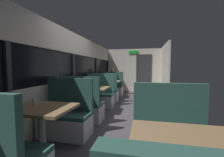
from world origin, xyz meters
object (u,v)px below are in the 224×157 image
object	(u,v)px
bench_mid_window_facing_entry	(100,97)
dining_table_far_window	(110,83)
dining_table_mid_window	(92,91)
seated_passenger	(113,84)
bench_mid_window_facing_end	(83,108)
dining_table_front_aisle	(186,151)
bench_far_window_facing_entry	(113,88)
bench_front_aisle_facing_entry	(170,144)
dining_table_near_window	(41,114)
coffee_cup_primary	(115,80)
bench_far_window_facing_end	(105,93)
bench_near_window_facing_entry	(66,119)
coffee_cup_secondary	(34,101)

from	to	relation	value
bench_mid_window_facing_entry	dining_table_far_window	bearing A→B (deg)	90.00
dining_table_mid_window	seated_passenger	size ratio (longest dim) A/B	0.71
bench_mid_window_facing_end	bench_mid_window_facing_entry	bearing A→B (deg)	90.00
dining_table_front_aisle	dining_table_far_window	bearing A→B (deg)	109.72
bench_mid_window_facing_end	bench_far_window_facing_entry	xyz separation A→B (m)	(0.00, 3.60, 0.00)
bench_front_aisle_facing_entry	dining_table_front_aisle	bearing A→B (deg)	-90.00
dining_table_near_window	seated_passenger	bearing A→B (deg)	90.00
bench_mid_window_facing_entry	dining_table_far_window	xyz separation A→B (m)	(0.00, 1.50, 0.31)
dining_table_mid_window	coffee_cup_primary	world-z (taller)	coffee_cup_primary
bench_far_window_facing_end	dining_table_front_aisle	size ratio (longest dim) A/B	1.22
bench_near_window_facing_entry	bench_front_aisle_facing_entry	size ratio (longest dim) A/B	1.00
bench_mid_window_facing_entry	bench_far_window_facing_entry	distance (m)	2.20
bench_front_aisle_facing_entry	seated_passenger	xyz separation A→B (m)	(-1.79, 4.92, 0.21)
bench_far_window_facing_entry	coffee_cup_primary	bearing A→B (deg)	-69.30
bench_far_window_facing_entry	seated_passenger	distance (m)	0.22
dining_table_front_aisle	dining_table_near_window	bearing A→B (deg)	161.47
seated_passenger	coffee_cup_primary	size ratio (longest dim) A/B	14.00
bench_mid_window_facing_entry	coffee_cup_secondary	world-z (taller)	bench_mid_window_facing_entry
dining_table_near_window	bench_far_window_facing_entry	distance (m)	5.10
bench_mid_window_facing_entry	bench_front_aisle_facing_entry	xyz separation A→B (m)	(1.79, -2.80, 0.00)
bench_mid_window_facing_entry	bench_far_window_facing_end	distance (m)	0.80
bench_mid_window_facing_entry	bench_far_window_facing_end	world-z (taller)	same
bench_far_window_facing_end	bench_front_aisle_facing_entry	bearing A→B (deg)	-63.53
bench_mid_window_facing_entry	bench_front_aisle_facing_entry	bearing A→B (deg)	-57.38
dining_table_mid_window	dining_table_front_aisle	world-z (taller)	same
dining_table_near_window	bench_mid_window_facing_entry	distance (m)	2.91
bench_near_window_facing_entry	dining_table_front_aisle	size ratio (longest dim) A/B	1.22
dining_table_near_window	dining_table_front_aisle	bearing A→B (deg)	-18.53
dining_table_mid_window	dining_table_front_aisle	distance (m)	3.32
dining_table_front_aisle	coffee_cup_primary	distance (m)	5.34
dining_table_far_window	coffee_cup_secondary	size ratio (longest dim) A/B	10.00
dining_table_near_window	bench_front_aisle_facing_entry	distance (m)	1.82
dining_table_mid_window	bench_mid_window_facing_end	xyz separation A→B (m)	(0.00, -0.70, -0.31)
dining_table_mid_window	bench_far_window_facing_end	size ratio (longest dim) A/B	0.82
dining_table_far_window	dining_table_front_aisle	world-z (taller)	same
bench_near_window_facing_entry	dining_table_far_window	xyz separation A→B (m)	(0.00, 3.69, 0.31)
dining_table_near_window	bench_near_window_facing_entry	world-z (taller)	bench_near_window_facing_entry
dining_table_mid_window	bench_front_aisle_facing_entry	size ratio (longest dim) A/B	0.82
bench_far_window_facing_entry	coffee_cup_secondary	world-z (taller)	bench_far_window_facing_entry
dining_table_near_window	coffee_cup_secondary	world-z (taller)	coffee_cup_secondary
bench_near_window_facing_entry	dining_table_front_aisle	xyz separation A→B (m)	(1.79, -1.30, 0.31)
dining_table_near_window	dining_table_front_aisle	distance (m)	1.89
bench_mid_window_facing_end	dining_table_near_window	bearing A→B (deg)	-90.00
dining_table_far_window	coffee_cup_primary	size ratio (longest dim) A/B	10.00
bench_near_window_facing_entry	dining_table_front_aisle	bearing A→B (deg)	-35.98
bench_mid_window_facing_entry	bench_far_window_facing_end	xyz separation A→B (m)	(0.00, 0.80, 0.00)
coffee_cup_secondary	dining_table_front_aisle	bearing A→B (deg)	-19.85
bench_near_window_facing_entry	dining_table_front_aisle	world-z (taller)	bench_near_window_facing_entry
dining_table_near_window	bench_near_window_facing_entry	xyz separation A→B (m)	(0.00, 0.70, -0.31)
bench_far_window_facing_end	coffee_cup_secondary	size ratio (longest dim) A/B	12.22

